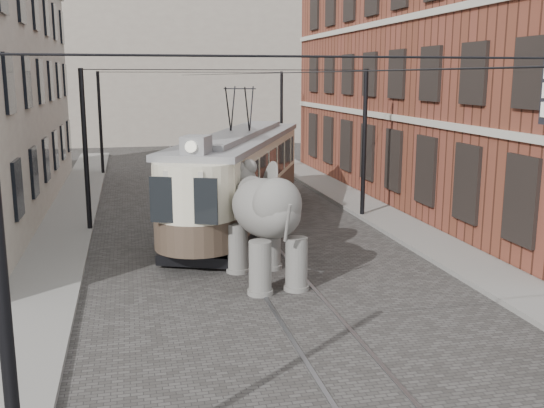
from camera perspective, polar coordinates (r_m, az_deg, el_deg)
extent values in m
plane|color=#403E3B|center=(18.98, -0.04, -5.94)|extent=(120.00, 120.00, 0.00)
cube|color=slate|center=(21.07, 16.13, -4.41)|extent=(2.00, 60.00, 0.15)
cube|color=slate|center=(18.69, -20.00, -6.70)|extent=(2.00, 60.00, 0.15)
cube|color=brown|center=(30.60, 16.87, 11.63)|extent=(8.00, 26.00, 12.00)
cube|color=gray|center=(57.80, -9.14, 12.70)|extent=(28.00, 10.00, 14.00)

